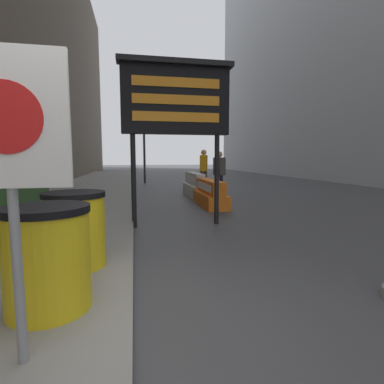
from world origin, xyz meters
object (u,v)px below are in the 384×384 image
at_px(warning_sign, 8,143).
at_px(jersey_barrier_orange_near, 210,194).
at_px(traffic_cone_mid, 205,181).
at_px(message_board, 176,101).
at_px(pedestrian_worker, 204,167).
at_px(barrel_drum_foreground, 48,258).
at_px(traffic_light_near_curb, 144,129).
at_px(traffic_cone_near, 208,185).
at_px(barrel_drum_middle, 75,229).
at_px(pedestrian_passerby, 219,170).
at_px(jersey_barrier_white, 195,186).

relative_size(warning_sign, jersey_barrier_orange_near, 0.91).
bearing_deg(jersey_barrier_orange_near, traffic_cone_mid, 78.18).
distance_m(warning_sign, message_board, 4.58).
relative_size(jersey_barrier_orange_near, pedestrian_worker, 1.19).
bearing_deg(barrel_drum_foreground, pedestrian_worker, 69.74).
distance_m(warning_sign, traffic_light_near_curb, 15.07).
relative_size(traffic_cone_near, traffic_light_near_curb, 0.16).
bearing_deg(warning_sign, traffic_cone_near, 69.80).
distance_m(jersey_barrier_orange_near, traffic_light_near_curb, 8.93).
bearing_deg(barrel_drum_foreground, traffic_cone_mid, 69.74).
distance_m(traffic_cone_mid, traffic_light_near_curb, 5.22).
bearing_deg(barrel_drum_middle, barrel_drum_foreground, -91.79).
bearing_deg(barrel_drum_foreground, barrel_drum_middle, 88.21).
bearing_deg(pedestrian_passerby, barrel_drum_middle, -46.24).
bearing_deg(message_board, jersey_barrier_white, 74.13).
bearing_deg(traffic_light_near_curb, jersey_barrier_white, -75.26).
height_order(jersey_barrier_white, traffic_light_near_curb, traffic_light_near_curb).
height_order(barrel_drum_foreground, traffic_cone_mid, barrel_drum_foreground).
bearing_deg(warning_sign, message_board, 69.55).
height_order(message_board, jersey_barrier_white, message_board).
bearing_deg(message_board, jersey_barrier_orange_near, 60.82).
height_order(warning_sign, traffic_cone_near, warning_sign).
bearing_deg(warning_sign, jersey_barrier_white, 71.94).
height_order(barrel_drum_middle, message_board, message_board).
bearing_deg(jersey_barrier_orange_near, pedestrian_worker, 79.47).
height_order(message_board, pedestrian_passerby, message_board).
relative_size(warning_sign, traffic_light_near_curb, 0.47).
relative_size(traffic_cone_near, traffic_cone_mid, 0.83).
bearing_deg(traffic_cone_mid, traffic_light_near_curb, 124.58).
bearing_deg(message_board, pedestrian_worker, 72.06).
height_order(message_board, traffic_cone_near, message_board).
height_order(traffic_cone_near, pedestrian_worker, pedestrian_worker).
xyz_separation_m(barrel_drum_foreground, pedestrian_passerby, (3.72, 7.73, 0.40)).
bearing_deg(pedestrian_worker, pedestrian_passerby, 22.13).
xyz_separation_m(message_board, jersey_barrier_orange_near, (1.33, 2.39, -2.20)).
xyz_separation_m(barrel_drum_foreground, barrel_drum_middle, (0.03, 1.03, 0.00)).
height_order(traffic_light_near_curb, pedestrian_worker, traffic_light_near_curb).
bearing_deg(message_board, traffic_cone_near, 69.99).
height_order(barrel_drum_foreground, pedestrian_passerby, pedestrian_passerby).
distance_m(traffic_light_near_curb, pedestrian_worker, 5.29).
distance_m(traffic_cone_mid, pedestrian_worker, 0.91).
height_order(barrel_drum_foreground, traffic_light_near_curb, traffic_light_near_curb).
bearing_deg(barrel_drum_middle, warning_sign, -90.51).
xyz_separation_m(barrel_drum_foreground, message_board, (1.57, 3.47, 1.96)).
xyz_separation_m(barrel_drum_foreground, jersey_barrier_white, (2.91, 8.16, -0.19)).
relative_size(barrel_drum_middle, message_board, 0.27).
relative_size(jersey_barrier_white, traffic_cone_near, 3.28).
height_order(barrel_drum_foreground, jersey_barrier_white, barrel_drum_foreground).
relative_size(message_board, jersey_barrier_orange_near, 1.58).
height_order(barrel_drum_foreground, jersey_barrier_orange_near, barrel_drum_foreground).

